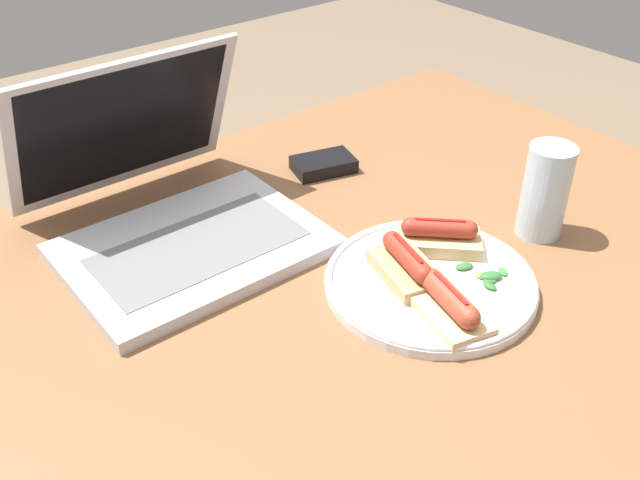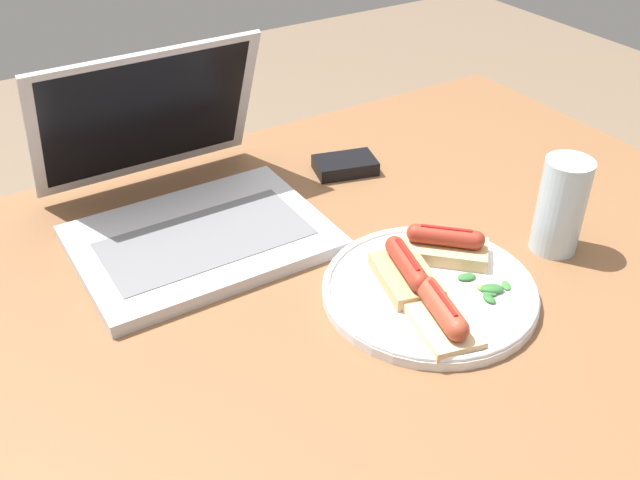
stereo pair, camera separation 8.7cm
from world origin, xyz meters
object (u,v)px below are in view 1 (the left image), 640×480
Objects in this scene: laptop at (173,211)px; external_drive at (324,164)px; plate at (430,281)px; drinking_glass at (545,191)px.

laptop is 3.14× the size of external_drive.
drinking_glass is at bearing -1.58° from plate.
drinking_glass is at bearing -37.08° from laptop.
drinking_glass is 1.22× the size of external_drive.
external_drive is (-0.12, 0.33, -0.06)m from drinking_glass.
drinking_glass is (0.21, -0.01, 0.06)m from plate.
external_drive reaches higher than plate.
plate is at bearing -89.77° from external_drive.
laptop is 2.58× the size of drinking_glass.
plate is at bearing 178.42° from drinking_glass.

